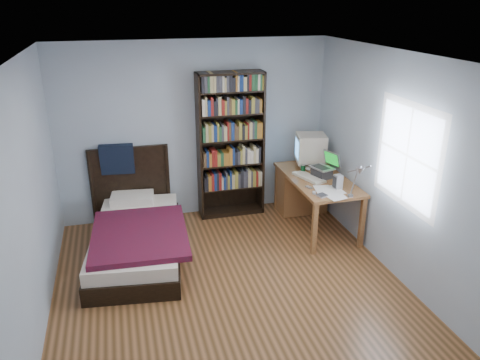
# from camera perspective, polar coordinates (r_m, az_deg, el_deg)

# --- Properties ---
(room) EXTENTS (4.20, 4.24, 2.50)m
(room) POSITION_cam_1_polar(r_m,az_deg,el_deg) (4.69, -0.78, -0.58)
(room) COLOR #533518
(room) RESTS_ON ground
(desk) EXTENTS (0.75, 1.49, 0.73)m
(desk) POSITION_cam_1_polar(r_m,az_deg,el_deg) (6.87, 7.91, -0.99)
(desk) COLOR brown
(desk) RESTS_ON floor
(crt_monitor) EXTENTS (0.49, 0.46, 0.48)m
(crt_monitor) POSITION_cam_1_polar(r_m,az_deg,el_deg) (6.75, 8.51, 3.87)
(crt_monitor) COLOR beige
(crt_monitor) RESTS_ON desk
(laptop) EXTENTS (0.37, 0.35, 0.36)m
(laptop) POSITION_cam_1_polar(r_m,az_deg,el_deg) (6.39, 10.09, 1.17)
(laptop) COLOR #2D2D30
(laptop) RESTS_ON desk
(desk_lamp) EXTENTS (0.21, 0.46, 0.54)m
(desk_lamp) POSITION_cam_1_polar(r_m,az_deg,el_deg) (5.40, 14.28, 0.79)
(desk_lamp) COLOR #99999E
(desk_lamp) RESTS_ON desk
(keyboard) EXTENTS (0.33, 0.52, 0.05)m
(keyboard) POSITION_cam_1_polar(r_m,az_deg,el_deg) (6.35, 8.40, 0.31)
(keyboard) COLOR beige
(keyboard) RESTS_ON desk
(speaker) EXTENTS (0.10, 0.10, 0.18)m
(speaker) POSITION_cam_1_polar(r_m,az_deg,el_deg) (6.06, 11.87, -0.21)
(speaker) COLOR #969699
(speaker) RESTS_ON desk
(soda_can) EXTENTS (0.06, 0.06, 0.12)m
(soda_can) POSITION_cam_1_polar(r_m,az_deg,el_deg) (6.52, 7.69, 1.33)
(soda_can) COLOR #063213
(soda_can) RESTS_ON desk
(mouse) EXTENTS (0.06, 0.11, 0.04)m
(mouse) POSITION_cam_1_polar(r_m,az_deg,el_deg) (6.66, 8.26, 1.37)
(mouse) COLOR silver
(mouse) RESTS_ON desk
(phone_silver) EXTENTS (0.07, 0.10, 0.02)m
(phone_silver) POSITION_cam_1_polar(r_m,az_deg,el_deg) (6.04, 8.38, -0.88)
(phone_silver) COLOR #BCBCC1
(phone_silver) RESTS_ON desk
(phone_grey) EXTENTS (0.07, 0.09, 0.02)m
(phone_grey) POSITION_cam_1_polar(r_m,az_deg,el_deg) (5.88, 9.03, -1.53)
(phone_grey) COLOR #969699
(phone_grey) RESTS_ON desk
(external_drive) EXTENTS (0.13, 0.13, 0.02)m
(external_drive) POSITION_cam_1_polar(r_m,az_deg,el_deg) (5.81, 9.96, -1.88)
(external_drive) COLOR #969699
(external_drive) RESTS_ON desk
(bookshelf) EXTENTS (0.93, 0.30, 2.08)m
(bookshelf) POSITION_cam_1_polar(r_m,az_deg,el_deg) (6.64, -1.14, 4.21)
(bookshelf) COLOR black
(bookshelf) RESTS_ON floor
(bed) EXTENTS (1.29, 2.18, 1.16)m
(bed) POSITION_cam_1_polar(r_m,az_deg,el_deg) (6.02, -12.51, -6.37)
(bed) COLOR black
(bed) RESTS_ON floor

